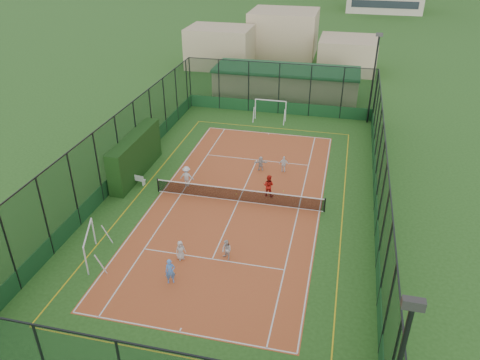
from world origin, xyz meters
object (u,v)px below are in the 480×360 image
(futsal_goal_far, at_px, (270,110))
(coach, at_px, (268,185))
(floodlight_ne, at_px, (373,80))
(child_far_left, at_px, (187,176))
(child_near_left, at_px, (181,250))
(clubhouse, at_px, (286,83))
(futsal_goal_near, at_px, (90,246))
(child_near_right, at_px, (227,250))
(child_far_back, at_px, (261,163))
(child_near_mid, at_px, (170,271))
(white_bench, at_px, (136,178))
(child_far_right, at_px, (284,164))

(futsal_goal_far, distance_m, coach, 14.10)
(floodlight_ne, relative_size, child_far_left, 5.34)
(child_near_left, bearing_deg, coach, 21.27)
(clubhouse, bearing_deg, futsal_goal_near, -102.48)
(child_near_right, height_order, child_far_back, child_near_right)
(child_near_left, distance_m, child_near_mid, 1.97)
(futsal_goal_near, bearing_deg, white_bench, -12.35)
(floodlight_ne, distance_m, futsal_goal_near, 29.01)
(child_far_left, height_order, child_far_back, child_far_left)
(child_near_right, xyz_separation_m, child_far_back, (-0.18, 10.97, -0.06))
(clubhouse, relative_size, white_bench, 10.12)
(futsal_goal_near, relative_size, futsal_goal_far, 0.94)
(child_near_mid, distance_m, child_near_right, 3.49)
(futsal_goal_near, bearing_deg, clubhouse, -32.69)
(futsal_goal_near, relative_size, child_far_right, 2.21)
(futsal_goal_far, bearing_deg, child_near_right, -86.11)
(futsal_goal_near, bearing_deg, futsal_goal_far, -35.21)
(white_bench, distance_m, futsal_goal_far, 16.20)
(coach, bearing_deg, child_near_left, 75.48)
(child_far_back, relative_size, coach, 0.71)
(white_bench, bearing_deg, clubhouse, 78.40)
(child_far_left, bearing_deg, child_far_back, -146.71)
(floodlight_ne, relative_size, child_near_mid, 5.70)
(white_bench, height_order, child_far_left, child_far_left)
(white_bench, bearing_deg, child_far_left, 16.54)
(child_near_mid, distance_m, child_far_left, 10.24)
(child_near_left, relative_size, child_far_left, 0.77)
(white_bench, xyz_separation_m, futsal_goal_near, (1.18, -8.57, 0.49))
(child_near_mid, relative_size, child_far_back, 1.29)
(clubhouse, bearing_deg, child_far_right, -82.13)
(child_near_right, bearing_deg, futsal_goal_near, -133.44)
(floodlight_ne, bearing_deg, child_far_back, -124.08)
(clubhouse, height_order, child_near_right, clubhouse)
(floodlight_ne, relative_size, futsal_goal_near, 2.90)
(futsal_goal_far, bearing_deg, clubhouse, 86.76)
(futsal_goal_far, distance_m, child_near_mid, 23.86)
(clubhouse, height_order, child_near_left, clubhouse)
(floodlight_ne, distance_m, coach, 17.14)
(child_near_left, bearing_deg, child_far_left, 61.82)
(futsal_goal_far, relative_size, coach, 1.90)
(clubhouse, height_order, child_far_back, clubhouse)
(child_near_right, distance_m, child_far_left, 8.83)
(child_near_right, relative_size, child_far_right, 0.96)
(floodlight_ne, relative_size, coach, 5.20)
(futsal_goal_near, relative_size, child_near_left, 2.38)
(white_bench, distance_m, child_far_back, 9.37)
(clubhouse, bearing_deg, child_near_right, -88.40)
(white_bench, xyz_separation_m, child_near_right, (8.59, -6.85, 0.21))
(child_near_mid, distance_m, child_far_right, 14.20)
(child_near_left, bearing_deg, futsal_goal_near, 148.35)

